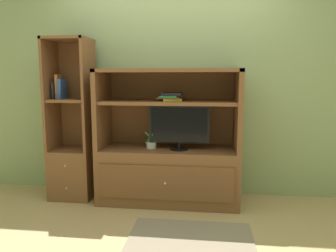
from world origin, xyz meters
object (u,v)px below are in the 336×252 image
Objects in this scene: tv_monitor at (179,126)px; potted_plant at (151,144)px; magazine_stack at (172,97)px; upright_book_row at (60,89)px; media_console at (169,160)px; bookshelf_tall at (73,147)px.

tv_monitor is 0.37m from potted_plant.
magazine_stack is 1.19× the size of upright_book_row.
magazine_stack is (0.22, 0.03, 0.51)m from potted_plant.
potted_plant is (-0.18, -0.03, 0.17)m from media_console.
bookshelf_tall reaches higher than media_console.
magazine_stack reaches higher than potted_plant.
media_console is at bearing 152.34° from tv_monitor.
tv_monitor reaches higher than potted_plant.
media_console is 6.73× the size of potted_plant.
media_console reaches higher than upright_book_row.
media_console is at bearing 174.07° from magazine_stack.
magazine_stack is 1.24m from upright_book_row.
magazine_stack reaches higher than tv_monitor.
magazine_stack is at bearing 0.14° from upright_book_row.
upright_book_row is (-1.24, -0.00, 0.08)m from magazine_stack.
bookshelf_tall is (-1.12, 0.01, -0.57)m from magazine_stack.
bookshelf_tall reaches higher than potted_plant.
media_console reaches higher than magazine_stack.
magazine_stack is at bearing 8.13° from potted_plant.
tv_monitor is at bearing -27.66° from media_console.
tv_monitor is 1.38m from upright_book_row.
magazine_stack is at bearing 146.04° from tv_monitor.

